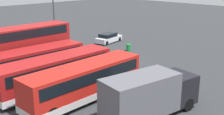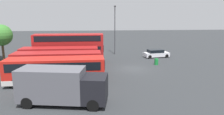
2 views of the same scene
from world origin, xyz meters
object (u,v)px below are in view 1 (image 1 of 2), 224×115
(bus_single_deck_near_end, at_px, (85,81))
(bus_double_decker_fourth, at_px, (21,47))
(bus_single_deck_second, at_px, (55,71))
(lamp_post_tall, at_px, (53,9))
(bus_single_deck_third, at_px, (30,63))
(waste_bin_yellow, at_px, (128,48))
(box_truck_blue, at_px, (149,94))
(car_hatchback_silver, at_px, (109,38))

(bus_single_deck_near_end, height_order, bus_double_decker_fourth, bus_double_decker_fourth)
(bus_single_deck_second, height_order, lamp_post_tall, lamp_post_tall)
(bus_single_deck_third, relative_size, waste_bin_yellow, 11.66)
(bus_single_deck_near_end, xyz_separation_m, lamp_post_tall, (16.47, -8.25, 3.69))
(bus_single_deck_second, relative_size, waste_bin_yellow, 11.69)
(bus_single_deck_third, distance_m, waste_bin_yellow, 14.60)
(lamp_post_tall, height_order, waste_bin_yellow, lamp_post_tall)
(box_truck_blue, height_order, lamp_post_tall, lamp_post_tall)
(bus_single_deck_near_end, bearing_deg, bus_single_deck_third, 5.61)
(bus_single_deck_third, relative_size, lamp_post_tall, 1.20)
(bus_single_deck_near_end, relative_size, box_truck_blue, 1.39)
(bus_double_decker_fourth, relative_size, waste_bin_yellow, 11.72)
(lamp_post_tall, bearing_deg, bus_single_deck_third, 135.52)
(bus_single_deck_near_end, height_order, bus_single_deck_second, same)
(bus_single_deck_near_end, xyz_separation_m, car_hatchback_silver, (13.05, -15.44, -0.92))
(bus_single_deck_third, bearing_deg, bus_double_decker_fourth, -14.94)
(waste_bin_yellow, bearing_deg, bus_single_deck_near_end, 118.80)
(bus_single_deck_near_end, distance_m, bus_double_decker_fourth, 10.85)
(box_truck_blue, bearing_deg, bus_single_deck_third, 9.66)
(bus_single_deck_third, height_order, car_hatchback_silver, bus_single_deck_third)
(bus_double_decker_fourth, height_order, waste_bin_yellow, bus_double_decker_fourth)
(car_hatchback_silver, relative_size, waste_bin_yellow, 4.97)
(waste_bin_yellow, bearing_deg, bus_double_decker_fourth, 76.71)
(bus_single_deck_second, bearing_deg, car_hatchback_silver, -59.09)
(bus_single_deck_third, xyz_separation_m, box_truck_blue, (-12.70, -2.16, 0.08))
(bus_single_deck_second, distance_m, lamp_post_tall, 15.95)
(bus_single_deck_near_end, xyz_separation_m, bus_single_deck_second, (3.58, 0.39, 0.00))
(car_hatchback_silver, bearing_deg, waste_bin_yellow, 163.57)
(bus_single_deck_third, bearing_deg, lamp_post_tall, -44.48)
(car_hatchback_silver, distance_m, lamp_post_tall, 9.20)
(bus_double_decker_fourth, bearing_deg, lamp_post_tall, -54.90)
(bus_double_decker_fourth, xyz_separation_m, waste_bin_yellow, (-3.22, -13.62, -1.97))
(car_hatchback_silver, height_order, lamp_post_tall, lamp_post_tall)
(bus_single_deck_near_end, distance_m, bus_single_deck_second, 3.60)
(bus_single_deck_second, bearing_deg, bus_double_decker_fourth, -4.71)
(bus_single_deck_second, xyz_separation_m, bus_double_decker_fourth, (7.24, -0.60, 0.83))
(bus_single_deck_second, bearing_deg, lamp_post_tall, -33.83)
(lamp_post_tall, relative_size, waste_bin_yellow, 9.72)
(bus_single_deck_second, relative_size, lamp_post_tall, 1.20)
(lamp_post_tall, bearing_deg, bus_double_decker_fourth, 125.10)
(bus_single_deck_third, bearing_deg, bus_single_deck_second, -174.93)
(box_truck_blue, xyz_separation_m, lamp_post_tall, (21.84, -6.81, 3.61))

